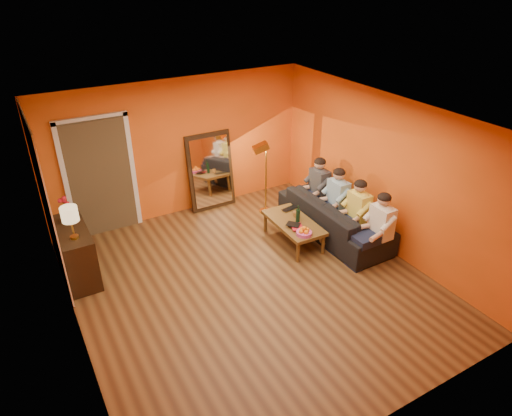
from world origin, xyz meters
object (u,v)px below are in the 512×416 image
mirror_frame (211,171)px  table_lamp (71,223)px  coffee_table (293,232)px  sideboard (76,253)px  wine_bottle (298,214)px  person_mid_left (358,213)px  vase (67,216)px  person_far_right (319,188)px  tumbler (296,214)px  person_far_left (381,227)px  person_mid_right (338,200)px  laptop (291,210)px  sofa (334,217)px  dog (328,228)px  floor_lamp (266,179)px

mirror_frame → table_lamp: mirror_frame is taller
mirror_frame → coffee_table: 2.12m
sideboard → wine_bottle: bearing=-14.6°
person_mid_left → vase: person_mid_left is taller
table_lamp → person_mid_left: table_lamp is taller
person_far_right → tumbler: (-0.80, -0.41, -0.14)m
person_far_left → coffee_table: bearing=129.5°
person_mid_right → laptop: 0.85m
table_lamp → person_far_left: size_ratio=0.42×
person_far_left → laptop: 1.66m
sofa → person_far_left: person_far_left is taller
table_lamp → coffee_table: table_lamp is taller
dog → wine_bottle: wine_bottle is taller
person_mid_left → wine_bottle: 1.02m
table_lamp → coffee_table: bearing=-9.3°
floor_lamp → person_mid_left: size_ratio=1.18×
table_lamp → sofa: bearing=-9.2°
sideboard → sofa: 4.35m
mirror_frame → person_far_left: bearing=-62.7°
sideboard → dog: size_ratio=1.84×
tumbler → laptop: (0.06, 0.23, -0.03)m
mirror_frame → table_lamp: (-2.79, -1.38, 0.34)m
coffee_table → vase: (-3.45, 1.11, 0.75)m
tumbler → laptop: bearing=75.4°
person_mid_right → person_far_right: size_ratio=1.00×
table_lamp → sofa: table_lamp is taller
person_far_left → laptop: bearing=116.8°
dog → person_mid_left: person_mid_left is taller
floor_lamp → tumbler: (-0.02, -1.05, -0.25)m
table_lamp → wine_bottle: bearing=-10.0°
person_far_right → person_mid_right: bearing=-90.0°
person_far_left → tumbler: (-0.80, 1.24, -0.14)m
sideboard → sofa: bearing=-13.1°
floor_lamp → person_far_right: 1.02m
person_mid_right → vase: bearing=165.4°
sofa → coffee_table: 0.81m
sofa → wine_bottle: bearing=84.4°
mirror_frame → person_mid_left: mirror_frame is taller
person_far_right → wine_bottle: person_far_right is taller
person_mid_left → wine_bottle: person_mid_left is taller
sideboard → person_mid_right: 4.46m
coffee_table → person_mid_left: size_ratio=1.00×
wine_bottle → sideboard: bearing=165.4°
table_lamp → wine_bottle: 3.59m
sideboard → coffee_table: 3.56m
person_far_left → person_mid_left: 0.55m
sofa → floor_lamp: bearing=26.9°
vase → coffee_table: bearing=-17.9°
sideboard → person_mid_right: bearing=-11.5°
mirror_frame → person_mid_left: (1.58, -2.52, -0.15)m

